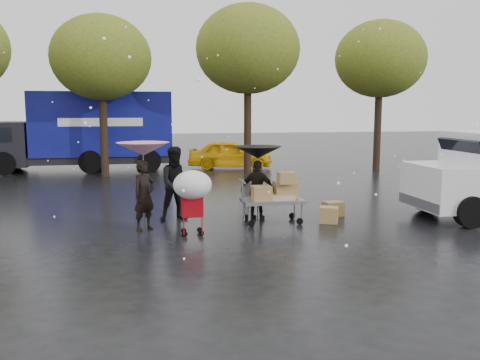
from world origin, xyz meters
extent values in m
plane|color=black|center=(0.00, 0.00, 0.00)|extent=(90.00, 90.00, 0.00)
imported|color=black|center=(-1.92, 0.21, 0.81)|extent=(0.70, 0.68, 1.62)
imported|color=black|center=(-1.12, 1.11, 0.93)|extent=(1.00, 0.83, 1.86)
imported|color=black|center=(0.87, 0.76, 0.76)|extent=(0.96, 0.75, 1.51)
cylinder|color=#4C4C4C|center=(-1.92, 0.21, 0.94)|extent=(0.02, 0.02, 1.88)
cone|color=#E35D88|center=(-1.92, 0.21, 1.88)|extent=(1.20, 1.20, 0.30)
sphere|color=#4C4C4C|center=(-1.92, 0.21, 1.91)|extent=(0.06, 0.06, 0.06)
cylinder|color=#4C4C4C|center=(0.87, 0.76, 0.85)|extent=(0.02, 0.02, 1.71)
cone|color=black|center=(0.87, 0.76, 1.71)|extent=(1.17, 1.17, 0.30)
sphere|color=#4C4C4C|center=(0.87, 0.76, 1.74)|extent=(0.06, 0.06, 0.06)
cube|color=slate|center=(1.15, 0.38, 0.55)|extent=(1.50, 0.80, 0.08)
cylinder|color=slate|center=(0.40, 0.38, 0.80)|extent=(0.04, 0.04, 0.60)
cube|color=olive|center=(1.50, 0.48, 0.79)|extent=(0.55, 0.45, 0.40)
cube|color=olive|center=(0.85, 0.28, 0.77)|extent=(0.45, 0.40, 0.35)
cube|color=olive|center=(1.45, 0.23, 1.13)|extent=(0.40, 0.35, 0.28)
cube|color=tan|center=(1.20, 0.38, 0.65)|extent=(0.90, 0.55, 0.12)
cylinder|color=black|center=(0.55, 0.06, 0.08)|extent=(0.16, 0.05, 0.16)
cylinder|color=black|center=(0.55, 0.70, 0.08)|extent=(0.16, 0.05, 0.16)
cylinder|color=black|center=(1.75, 0.06, 0.08)|extent=(0.16, 0.05, 0.16)
cylinder|color=black|center=(1.75, 0.70, 0.08)|extent=(0.16, 0.05, 0.16)
cube|color=#AF0A13|center=(-0.89, -0.43, 0.65)|extent=(0.47, 0.41, 0.45)
cylinder|color=#AF0A13|center=(-0.89, -0.62, 1.02)|extent=(0.42, 0.02, 0.02)
cylinder|color=#4C4C4C|center=(-0.89, -0.62, 0.95)|extent=(0.02, 0.02, 0.60)
ellipsoid|color=white|center=(-0.89, -0.62, 1.15)|extent=(0.84, 0.84, 0.63)
cylinder|color=black|center=(-1.07, -0.59, 0.06)|extent=(0.12, 0.04, 0.12)
cylinder|color=black|center=(-1.07, -0.27, 0.06)|extent=(0.12, 0.04, 0.12)
cylinder|color=black|center=(-0.71, -0.59, 0.06)|extent=(0.12, 0.04, 0.12)
cylinder|color=black|center=(-0.71, -0.27, 0.06)|extent=(0.12, 0.04, 0.12)
cube|color=white|center=(5.39, -0.04, 0.85)|extent=(1.20, 1.95, 1.10)
cube|color=black|center=(5.94, -0.04, 1.70)|extent=(0.37, 1.70, 0.67)
cube|color=slate|center=(4.84, -0.04, 0.45)|extent=(0.12, 1.90, 0.25)
cylinder|color=black|center=(5.59, -0.99, 0.38)|extent=(0.76, 0.28, 0.76)
cylinder|color=black|center=(5.59, 0.91, 0.38)|extent=(0.76, 0.28, 0.76)
cube|color=navy|center=(-3.68, 12.18, 2.10)|extent=(6.00, 2.50, 2.80)
cube|color=black|center=(-7.88, 12.18, 1.25)|extent=(2.20, 2.40, 1.90)
cube|color=black|center=(-4.68, 12.18, 0.55)|extent=(8.00, 2.30, 0.35)
cube|color=white|center=(-3.68, 10.92, 2.20)|extent=(3.50, 0.03, 0.35)
cylinder|color=black|center=(-7.68, 11.03, 0.50)|extent=(1.00, 0.30, 1.00)
cylinder|color=black|center=(-7.68, 13.33, 0.50)|extent=(1.00, 0.30, 1.00)
cylinder|color=black|center=(-1.68, 11.03, 0.50)|extent=(1.00, 0.30, 1.00)
cylinder|color=black|center=(-1.68, 13.33, 0.50)|extent=(1.00, 0.30, 1.00)
cube|color=olive|center=(2.52, 0.13, 0.20)|extent=(0.55, 0.50, 0.39)
cube|color=olive|center=(2.91, 0.88, 0.19)|extent=(0.55, 0.46, 0.38)
imported|color=yellow|center=(2.03, 11.64, 0.66)|extent=(4.12, 2.38, 1.32)
cylinder|color=black|center=(-3.50, 10.00, 2.24)|extent=(0.32, 0.32, 4.48)
ellipsoid|color=#3C601B|center=(-3.50, 10.00, 4.80)|extent=(4.00, 4.00, 3.40)
cylinder|color=black|center=(2.50, 10.00, 2.45)|extent=(0.32, 0.32, 4.90)
ellipsoid|color=#3C601B|center=(2.50, 10.00, 5.25)|extent=(4.40, 4.40, 3.74)
cylinder|color=black|center=(8.50, 10.00, 2.31)|extent=(0.32, 0.32, 4.62)
ellipsoid|color=#3C601B|center=(8.50, 10.00, 4.95)|extent=(4.00, 4.00, 3.40)
camera|label=1|loc=(-1.90, -11.46, 2.80)|focal=38.00mm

